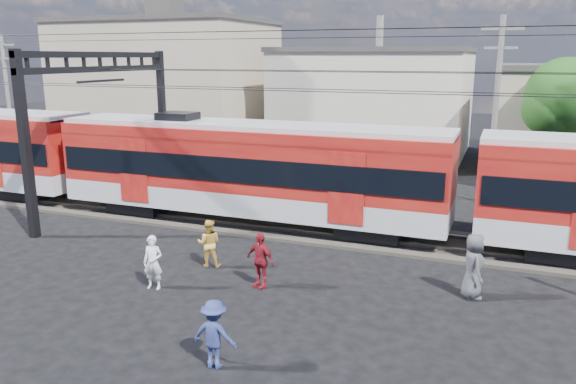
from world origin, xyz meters
name	(u,v)px	position (x,y,z in m)	size (l,w,h in m)	color
ground	(226,318)	(0.00, 0.00, 0.00)	(120.00, 120.00, 0.00)	black
track_bed	(320,231)	(0.00, 8.00, 0.06)	(70.00, 3.40, 0.12)	#2D2823
rail_near	(314,233)	(0.00, 7.25, 0.18)	(70.00, 0.12, 0.12)	#59544C
rail_far	(325,223)	(0.00, 8.75, 0.18)	(70.00, 0.12, 0.12)	#59544C
commuter_train	(253,167)	(-2.84, 8.00, 2.40)	(50.30, 3.08, 4.17)	black
catenary	(128,95)	(-8.65, 8.00, 5.14)	(70.00, 9.30, 7.52)	black
building_west	(169,85)	(-17.00, 24.00, 4.66)	(14.28, 10.20, 9.30)	gray
building_midwest	(377,102)	(-2.00, 27.00, 3.66)	(12.24, 12.24, 7.30)	beige
utility_pole_mid	(496,106)	(6.00, 15.00, 4.53)	(1.80, 0.24, 8.50)	slate
utility_pole_west	(8,98)	(-22.00, 14.00, 4.28)	(1.80, 0.24, 8.00)	slate
tree_near	(568,101)	(9.19, 18.09, 4.66)	(3.82, 3.64, 6.72)	#382619
pedestrian_a	(153,262)	(-2.90, 0.98, 0.82)	(0.59, 0.39, 1.63)	white
pedestrian_b	(209,243)	(-2.25, 3.19, 0.79)	(0.77, 0.60, 1.59)	gold
pedestrian_c	(214,334)	(0.88, -2.23, 0.79)	(1.02, 0.59, 1.59)	navy
pedestrian_d	(260,260)	(0.00, 2.23, 0.85)	(1.00, 0.41, 1.70)	maroon
pedestrian_e	(473,266)	(5.95, 3.72, 0.95)	(0.93, 0.60, 1.90)	#434448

